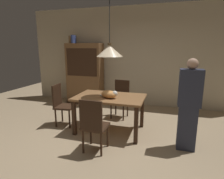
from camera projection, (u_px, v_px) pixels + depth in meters
ground at (100, 142)px, 3.49m from camera, size 10.00×10.00×0.00m
back_wall at (130, 57)px, 5.65m from camera, size 6.40×0.10×2.90m
dining_table at (110, 101)px, 3.85m from camera, size 1.40×0.90×0.75m
chair_far_back at (121, 97)px, 4.70m from camera, size 0.44×0.44×0.93m
chair_left_side at (62, 103)px, 4.19m from camera, size 0.44×0.44×0.93m
chair_near_front at (94, 124)px, 3.06m from camera, size 0.40×0.40×0.93m
cat_sleeping at (109, 94)px, 3.70m from camera, size 0.41×0.32×0.16m
pendant_lamp at (110, 51)px, 3.63m from camera, size 0.52×0.52×1.30m
hutch_bookcase at (85, 75)px, 5.84m from camera, size 1.12×0.45×1.85m
book_brown_thick at (71, 40)px, 5.73m from camera, size 0.06×0.24×0.22m
book_blue_wide at (74, 39)px, 5.70m from camera, size 0.06×0.24×0.24m
person_standing at (189, 106)px, 3.12m from camera, size 0.36×0.22×1.56m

